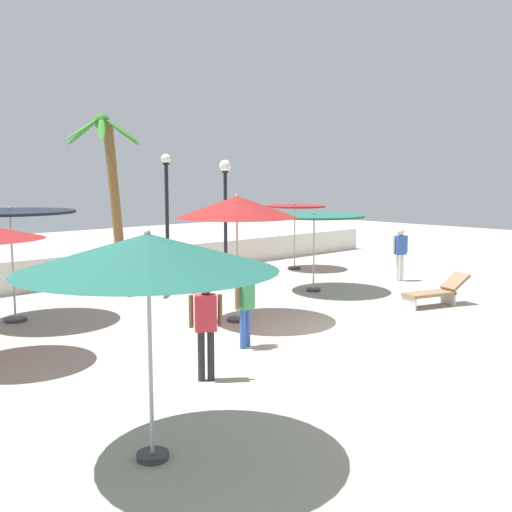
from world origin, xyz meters
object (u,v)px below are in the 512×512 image
patio_umbrella_1 (10,217)px  guest_1 (206,320)px  lamp_post_2 (225,203)px  guest_2 (400,249)px  patio_umbrella_3 (295,210)px  patio_umbrella_4 (148,253)px  lamp_post_1 (167,213)px  patio_umbrella_0 (237,207)px  palm_tree_0 (111,181)px  lounge_chair_0 (436,291)px  patio_umbrella_2 (314,218)px  guest_0 (245,301)px

patio_umbrella_1 → guest_1: 6.59m
lamp_post_2 → guest_2: 5.98m
patio_umbrella_3 → guest_1: patio_umbrella_3 is taller
patio_umbrella_1 → patio_umbrella_3: size_ratio=1.20×
patio_umbrella_4 → lamp_post_1: (7.26, 9.89, -0.26)m
patio_umbrella_4 → lamp_post_2: bearing=45.4°
guest_1 → lamp_post_1: bearing=58.4°
patio_umbrella_3 → lamp_post_1: lamp_post_1 is taller
patio_umbrella_0 → guest_2: 7.78m
patio_umbrella_3 → guest_1: (-10.17, -7.39, -1.15)m
patio_umbrella_1 → palm_tree_0: size_ratio=0.57×
palm_tree_0 → lounge_chair_0: palm_tree_0 is taller
lamp_post_1 → guest_2: size_ratio=2.37×
patio_umbrella_0 → patio_umbrella_2: size_ratio=1.02×
lounge_chair_0 → guest_1: guest_1 is taller
lamp_post_2 → guest_2: bearing=-50.2°
patio_umbrella_1 → guest_1: size_ratio=1.73×
patio_umbrella_2 → patio_umbrella_1: bearing=163.6°
patio_umbrella_4 → lounge_chair_0: (10.41, 2.18, -2.13)m
patio_umbrella_0 → lamp_post_1: bearing=71.4°
patio_umbrella_1 → guest_2: (11.42, -3.14, -1.42)m
patio_umbrella_1 → lamp_post_1: (5.63, 1.72, -0.21)m
patio_umbrella_3 → patio_umbrella_4: patio_umbrella_4 is taller
patio_umbrella_0 → lounge_chair_0: size_ratio=1.54×
guest_0 → guest_2: bearing=14.1°
lamp_post_1 → guest_1: lamp_post_1 is taller
patio_umbrella_1 → guest_0: size_ratio=1.88×
patio_umbrella_1 → lamp_post_1: lamp_post_1 is taller
lamp_post_2 → lounge_chair_0: size_ratio=2.03×
patio_umbrella_2 → patio_umbrella_3: patio_umbrella_3 is taller
patio_umbrella_1 → palm_tree_0: palm_tree_0 is taller
palm_tree_0 → guest_0: size_ratio=3.32×
lounge_chair_0 → patio_umbrella_2: bearing=102.0°
lounge_chair_0 → guest_0: 6.38m
patio_umbrella_0 → lounge_chair_0: patio_umbrella_0 is taller
lamp_post_1 → guest_0: (-3.18, -7.12, -1.32)m
patio_umbrella_4 → guest_2: bearing=21.1°
patio_umbrella_0 → lamp_post_1: lamp_post_1 is taller
patio_umbrella_2 → guest_1: patio_umbrella_2 is taller
lamp_post_2 → guest_2: (3.71, -4.45, -1.49)m
patio_umbrella_0 → lounge_chair_0: 5.95m
palm_tree_0 → lounge_chair_0: (4.96, -7.95, -2.87)m
patio_umbrella_4 → guest_0: 5.18m
patio_umbrella_3 → lamp_post_1: 5.23m
patio_umbrella_1 → guest_2: bearing=-15.4°
patio_umbrella_4 → patio_umbrella_0: bearing=39.8°
patio_umbrella_1 → lounge_chair_0: 10.84m
lamp_post_2 → lounge_chair_0: bearing=-81.7°
lounge_chair_0 → lamp_post_2: bearing=98.3°
lounge_chair_0 → guest_2: (2.64, 2.85, 0.66)m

